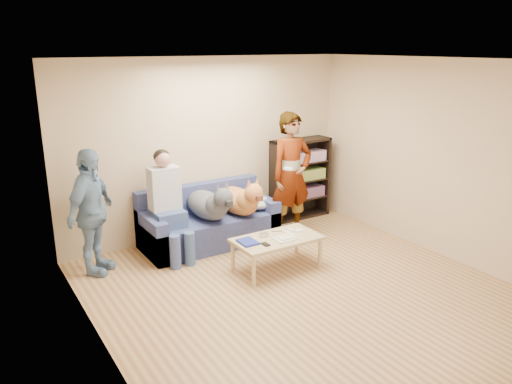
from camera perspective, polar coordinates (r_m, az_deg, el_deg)
ground at (r=5.80m, az=6.45°, el=-11.95°), size 5.00×5.00×0.00m
ceiling at (r=5.10m, az=7.42°, el=14.67°), size 5.00×5.00×0.00m
wall_back at (r=7.36m, az=-5.41°, el=5.06°), size 4.50×0.00×4.50m
wall_left at (r=4.32m, az=-17.12°, el=-3.91°), size 0.00×5.00×5.00m
wall_right at (r=6.91m, az=21.64°, el=3.21°), size 0.00×5.00×5.00m
blanket at (r=7.35m, az=0.36°, el=-1.24°), size 0.47×0.40×0.16m
person_standing_right at (r=7.27m, az=4.07°, el=1.90°), size 0.67×0.45×1.84m
person_standing_left at (r=6.39m, az=-18.31°, el=-2.25°), size 0.92×0.93×1.58m
held_controller at (r=6.96m, az=3.74°, el=2.69°), size 0.08×0.13×0.03m
notebook_blue at (r=6.13m, az=-0.95°, el=-5.72°), size 0.20×0.26×0.03m
papers at (r=6.25m, az=3.31°, el=-5.37°), size 0.26×0.20×0.02m
magazine at (r=6.27m, az=3.43°, el=-5.14°), size 0.22×0.17×0.01m
camera_silver at (r=6.32m, az=0.90°, el=-4.90°), size 0.11×0.06×0.05m
controller_a at (r=6.52m, az=3.95°, el=-4.35°), size 0.04×0.13×0.03m
controller_b at (r=6.50m, az=4.94°, el=-4.42°), size 0.09×0.06×0.03m
headphone_cup_a at (r=6.39m, az=4.00°, el=-4.85°), size 0.07×0.07×0.02m
headphone_cup_b at (r=6.45m, az=3.58°, el=-4.63°), size 0.07×0.07×0.02m
pen_orange at (r=6.16m, az=3.10°, el=-5.71°), size 0.13×0.06×0.01m
pen_black at (r=6.50m, az=2.39°, el=-4.50°), size 0.13×0.08×0.01m
wallet at (r=6.07m, az=1.10°, el=-6.00°), size 0.07×0.12×0.02m
sofa at (r=7.18m, az=-5.51°, el=-3.70°), size 1.90×0.85×0.82m
person_seated at (r=6.66m, az=-10.06°, el=-1.02°), size 0.40×0.73×1.47m
dog_gray at (r=6.88m, az=-5.30°, el=-1.40°), size 0.43×1.26×0.62m
dog_tan at (r=7.06m, az=-1.81°, el=-0.89°), size 0.42×1.17×0.61m
coffee_table at (r=6.31m, az=2.41°, el=-5.63°), size 1.10×0.60×0.42m
bookshelf at (r=8.16m, az=5.02°, el=1.74°), size 1.00×0.34×1.30m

